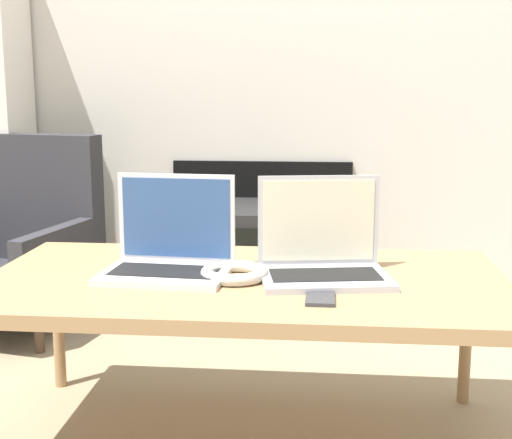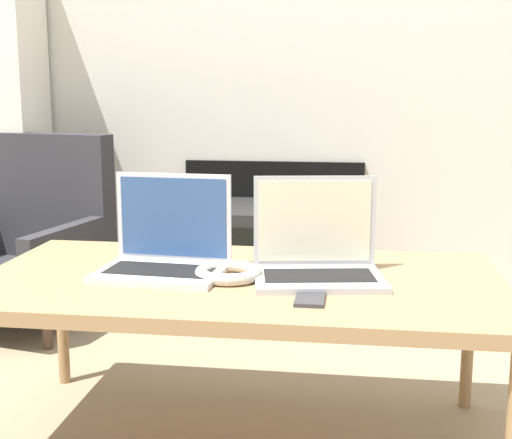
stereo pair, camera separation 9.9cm
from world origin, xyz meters
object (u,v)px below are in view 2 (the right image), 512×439
laptop_left (166,250)px  headphones (229,273)px  laptop_right (317,255)px  phone (310,298)px  tv (267,259)px  armchair (28,237)px

laptop_left → headphones: size_ratio=1.94×
laptop_left → laptop_right: same height
phone → headphones: bearing=145.0°
tv → armchair: (-0.97, -0.21, 0.11)m
tv → armchair: bearing=-167.6°
headphones → laptop_right: bearing=11.8°
headphones → tv: bearing=92.6°
laptop_right → headphones: 0.23m
laptop_right → headphones: bearing=-177.7°
phone → armchair: size_ratio=0.17×
laptop_left → armchair: 1.28m
laptop_right → headphones: laptop_right is taller
laptop_right → tv: laptop_right is taller
laptop_left → tv: size_ratio=0.71×
laptop_left → tv: laptop_left is taller
laptop_right → headphones: size_ratio=2.05×
laptop_left → armchair: bearing=136.2°
phone → laptop_left: bearing=153.2°
armchair → laptop_left: bearing=-36.3°
laptop_right → headphones: (-0.22, -0.05, -0.04)m
laptop_left → tv: 1.19m
laptop_left → armchair: armchair is taller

